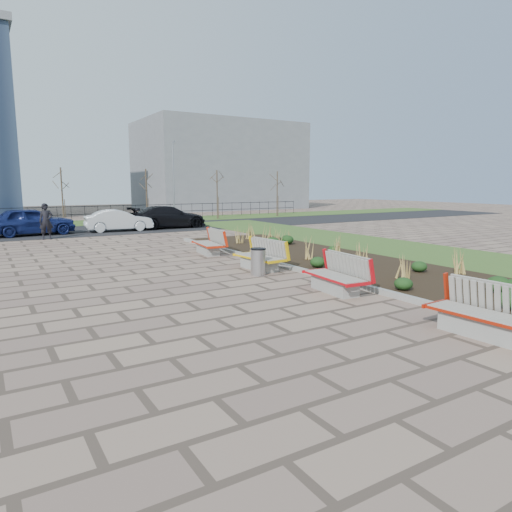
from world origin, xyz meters
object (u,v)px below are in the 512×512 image
bench_c (259,255)px  pedestrian (46,221)px  car_silver (119,220)px  car_black (168,217)px  bench_a (482,311)px  bench_d (208,242)px  car_blue (31,221)px  lamp_east (173,182)px  litter_bin (258,262)px  bench_b (335,274)px

bench_c → pedestrian: (-5.06, 13.17, 0.45)m
car_silver → car_black: (3.34, 0.33, 0.07)m
bench_a → bench_d: size_ratio=1.00×
pedestrian → car_blue: 2.52m
car_silver → lamp_east: size_ratio=0.67×
bench_a → car_silver: size_ratio=0.52×
bench_c → bench_d: (0.00, 4.08, 0.00)m
bench_a → litter_bin: size_ratio=2.46×
lamp_east → bench_b: bearing=-101.5°
bench_d → car_blue: bearing=122.5°
bench_c → car_silver: size_ratio=0.52×
pedestrian → car_black: pedestrian is taller
bench_a → car_blue: size_ratio=0.45×
car_blue → car_silver: (4.87, -0.23, -0.13)m
bench_c → car_black: bearing=76.1°
car_blue → bench_b: bearing=-169.8°
car_black → car_blue: bearing=89.6°
bench_c → car_silver: (-0.70, 15.40, 0.18)m
bench_b → car_black: (2.65, 19.62, 0.25)m
bench_c → pedestrian: size_ratio=1.10×
bench_a → litter_bin: 7.31m
litter_bin → pedestrian: size_ratio=0.45×
bench_a → car_black: bearing=80.5°
car_blue → car_black: 8.21m
bench_a → car_silver: bearing=88.5°
bench_d → litter_bin: 4.92m
bench_b → car_blue: size_ratio=0.45×
car_black → lamp_east: (2.35, 4.99, 2.29)m
pedestrian → car_silver: (4.37, 2.23, -0.27)m
bench_c → lamp_east: 21.47m
bench_b → bench_c: same height
bench_d → car_black: (2.65, 11.65, 0.25)m
bench_a → litter_bin: bearing=91.0°
bench_c → pedestrian: bearing=106.7°
pedestrian → car_silver: size_ratio=0.47×
bench_d → bench_c: bearing=-83.2°
bench_c → car_black: 15.96m
bench_c → lamp_east: (5.00, 20.73, 2.54)m
bench_d → lamp_east: bearing=80.0°
bench_a → car_black: (2.65, 23.84, 0.25)m
bench_c → bench_d: bearing=85.6°
bench_a → pedestrian: size_ratio=1.10×
bench_a → bench_c: same height
car_silver → car_black: bearing=-80.3°
bench_d → lamp_east: 17.57m
car_blue → car_black: (8.21, 0.10, -0.06)m
bench_c → bench_d: size_ratio=1.00×
bench_b → lamp_east: 25.24m
bench_d → litter_bin: size_ratio=2.46×
bench_a → bench_d: (0.00, 12.19, 0.00)m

